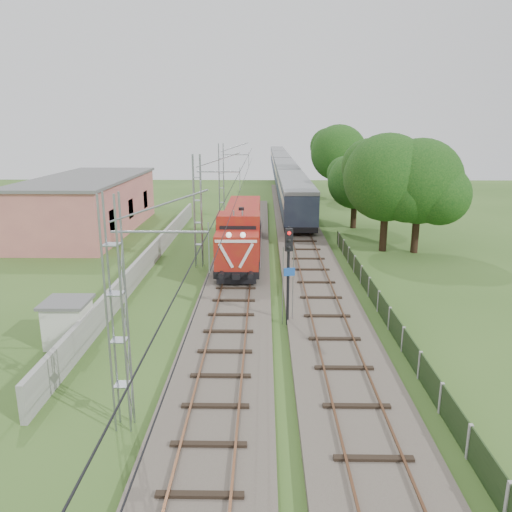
{
  "coord_description": "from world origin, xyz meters",
  "views": [
    {
      "loc": [
        1.7,
        -22.87,
        9.99
      ],
      "look_at": [
        1.22,
        6.55,
        2.2
      ],
      "focal_mm": 35.0,
      "sensor_mm": 36.0,
      "label": 1
    }
  ],
  "objects_px": {
    "locomotive": "(242,230)",
    "relay_hut": "(68,322)",
    "coach_rake": "(283,167)",
    "signal_post": "(289,259)"
  },
  "relations": [
    {
      "from": "locomotive",
      "to": "signal_post",
      "type": "height_order",
      "value": "signal_post"
    },
    {
      "from": "signal_post",
      "to": "relay_hut",
      "type": "relative_size",
      "value": 2.4
    },
    {
      "from": "locomotive",
      "to": "relay_hut",
      "type": "distance_m",
      "value": 17.45
    },
    {
      "from": "locomotive",
      "to": "coach_rake",
      "type": "xyz_separation_m",
      "value": [
        5.0,
        52.8,
        0.44
      ]
    },
    {
      "from": "coach_rake",
      "to": "signal_post",
      "type": "xyz_separation_m",
      "value": [
        -2.08,
        -66.2,
        0.94
      ]
    },
    {
      "from": "locomotive",
      "to": "relay_hut",
      "type": "bearing_deg",
      "value": -115.14
    },
    {
      "from": "relay_hut",
      "to": "coach_rake",
      "type": "bearing_deg",
      "value": 79.75
    },
    {
      "from": "locomotive",
      "to": "relay_hut",
      "type": "relative_size",
      "value": 7.55
    },
    {
      "from": "locomotive",
      "to": "coach_rake",
      "type": "distance_m",
      "value": 53.04
    },
    {
      "from": "signal_post",
      "to": "locomotive",
      "type": "bearing_deg",
      "value": 102.3
    }
  ]
}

